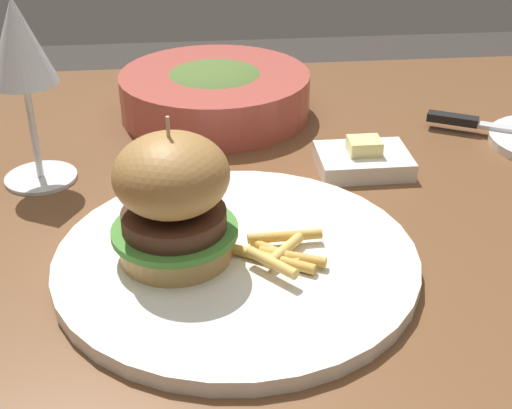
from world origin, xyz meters
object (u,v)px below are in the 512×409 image
at_px(butter_dish, 363,160).
at_px(table_knife, 506,128).
at_px(main_plate, 236,260).
at_px(burger_sandwich, 173,199).
at_px(soup_bowl, 215,92).
at_px(wine_glass, 20,50).

bearing_deg(butter_dish, table_knife, 18.48).
xyz_separation_m(main_plate, burger_sandwich, (-0.05, 0.00, 0.06)).
height_order(main_plate, butter_dish, butter_dish).
bearing_deg(soup_bowl, burger_sandwich, -98.57).
relative_size(burger_sandwich, table_knife, 0.61).
bearing_deg(table_knife, main_plate, -145.35).
relative_size(wine_glass, butter_dish, 1.96).
distance_m(burger_sandwich, table_knife, 0.46).
xyz_separation_m(main_plate, wine_glass, (-0.19, 0.18, 0.13)).
bearing_deg(butter_dish, soup_bowl, 131.21).
distance_m(wine_glass, soup_bowl, 0.28).
distance_m(main_plate, butter_dish, 0.23).
distance_m(wine_glass, table_knife, 0.55).
relative_size(burger_sandwich, soup_bowl, 0.53).
distance_m(main_plate, burger_sandwich, 0.08).
bearing_deg(table_knife, burger_sandwich, -149.28).
height_order(main_plate, soup_bowl, soup_bowl).
height_order(burger_sandwich, wine_glass, wine_glass).
bearing_deg(table_knife, wine_glass, -174.63).
distance_m(table_knife, butter_dish, 0.20).
relative_size(main_plate, burger_sandwich, 2.45).
height_order(main_plate, wine_glass, wine_glass).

